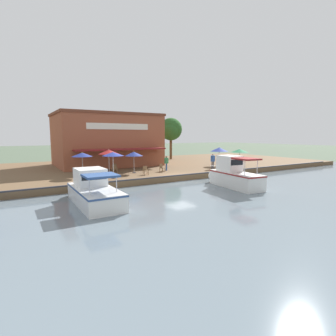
{
  "coord_description": "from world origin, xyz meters",
  "views": [
    {
      "loc": [
        20.68,
        -14.03,
        4.45
      ],
      "look_at": [
        -1.0,
        -0.82,
        1.3
      ],
      "focal_mm": 28.0,
      "sensor_mm": 36.0,
      "label": 1
    }
  ],
  "objects_px": {
    "patio_umbrella_back_row": "(113,154)",
    "motorboat_far_downstream": "(231,175)",
    "person_mid_patio": "(166,161)",
    "cafe_chair_under_first_umbrella": "(145,170)",
    "patio_umbrella_mid_patio_left": "(240,151)",
    "patio_umbrella_near_quay_edge": "(219,149)",
    "cafe_chair_far_corner_seat": "(115,167)",
    "waterfront_restaurant": "(106,140)",
    "motorboat_nearest_quay": "(92,191)",
    "cafe_chair_facing_river": "(114,169)",
    "patio_umbrella_by_entrance": "(82,155)",
    "cafe_chair_beside_entrance": "(162,167)",
    "patio_umbrella_far_corner": "(134,154)",
    "cafe_chair_mid_patio": "(225,160)",
    "person_near_entrance": "(232,161)",
    "person_at_quay_edge": "(213,159)",
    "patio_umbrella_mid_patio_right": "(109,152)",
    "tree_upstream_bank": "(171,130)"
  },
  "relations": [
    {
      "from": "cafe_chair_beside_entrance",
      "to": "cafe_chair_under_first_umbrella",
      "type": "height_order",
      "value": "same"
    },
    {
      "from": "patio_umbrella_far_corner",
      "to": "patio_umbrella_by_entrance",
      "type": "distance_m",
      "value": 5.17
    },
    {
      "from": "cafe_chair_beside_entrance",
      "to": "person_mid_patio",
      "type": "height_order",
      "value": "person_mid_patio"
    },
    {
      "from": "patio_umbrella_mid_patio_left",
      "to": "patio_umbrella_by_entrance",
      "type": "xyz_separation_m",
      "value": [
        -1.96,
        -18.62,
        0.09
      ]
    },
    {
      "from": "cafe_chair_facing_river",
      "to": "person_mid_patio",
      "type": "distance_m",
      "value": 5.77
    },
    {
      "from": "waterfront_restaurant",
      "to": "patio_umbrella_mid_patio_left",
      "type": "height_order",
      "value": "waterfront_restaurant"
    },
    {
      "from": "tree_upstream_bank",
      "to": "patio_umbrella_back_row",
      "type": "bearing_deg",
      "value": -46.91
    },
    {
      "from": "cafe_chair_facing_river",
      "to": "patio_umbrella_back_row",
      "type": "bearing_deg",
      "value": -21.51
    },
    {
      "from": "person_near_entrance",
      "to": "person_mid_patio",
      "type": "bearing_deg",
      "value": -115.51
    },
    {
      "from": "cafe_chair_facing_river",
      "to": "cafe_chair_beside_entrance",
      "type": "distance_m",
      "value": 4.97
    },
    {
      "from": "person_mid_patio",
      "to": "cafe_chair_under_first_umbrella",
      "type": "bearing_deg",
      "value": -63.76
    },
    {
      "from": "cafe_chair_far_corner_seat",
      "to": "patio_umbrella_near_quay_edge",
      "type": "bearing_deg",
      "value": 83.9
    },
    {
      "from": "patio_umbrella_far_corner",
      "to": "patio_umbrella_mid_patio_right",
      "type": "bearing_deg",
      "value": -103.33
    },
    {
      "from": "person_at_quay_edge",
      "to": "person_mid_patio",
      "type": "relative_size",
      "value": 1.1
    },
    {
      "from": "cafe_chair_mid_patio",
      "to": "cafe_chair_under_first_umbrella",
      "type": "height_order",
      "value": "same"
    },
    {
      "from": "cafe_chair_mid_patio",
      "to": "waterfront_restaurant",
      "type": "bearing_deg",
      "value": -114.48
    },
    {
      "from": "cafe_chair_under_first_umbrella",
      "to": "person_at_quay_edge",
      "type": "relative_size",
      "value": 0.47
    },
    {
      "from": "patio_umbrella_far_corner",
      "to": "cafe_chair_mid_patio",
      "type": "xyz_separation_m",
      "value": [
        -2.11,
        14.8,
        -1.5
      ]
    },
    {
      "from": "person_near_entrance",
      "to": "person_mid_patio",
      "type": "xyz_separation_m",
      "value": [
        -3.23,
        -6.77,
        0.01
      ]
    },
    {
      "from": "waterfront_restaurant",
      "to": "patio_umbrella_far_corner",
      "type": "relative_size",
      "value": 5.65
    },
    {
      "from": "cafe_chair_beside_entrance",
      "to": "cafe_chair_under_first_umbrella",
      "type": "bearing_deg",
      "value": -67.61
    },
    {
      "from": "cafe_chair_facing_river",
      "to": "motorboat_far_downstream",
      "type": "height_order",
      "value": "motorboat_far_downstream"
    },
    {
      "from": "waterfront_restaurant",
      "to": "patio_umbrella_by_entrance",
      "type": "distance_m",
      "value": 10.15
    },
    {
      "from": "patio_umbrella_mid_patio_right",
      "to": "patio_umbrella_near_quay_edge",
      "type": "height_order",
      "value": "patio_umbrella_mid_patio_right"
    },
    {
      "from": "patio_umbrella_mid_patio_right",
      "to": "cafe_chair_beside_entrance",
      "type": "height_order",
      "value": "patio_umbrella_mid_patio_right"
    },
    {
      "from": "patio_umbrella_mid_patio_left",
      "to": "motorboat_nearest_quay",
      "type": "xyz_separation_m",
      "value": [
        6.08,
        -19.97,
        -1.73
      ]
    },
    {
      "from": "cafe_chair_mid_patio",
      "to": "patio_umbrella_back_row",
      "type": "bearing_deg",
      "value": -76.29
    },
    {
      "from": "cafe_chair_mid_patio",
      "to": "person_mid_patio",
      "type": "bearing_deg",
      "value": -78.45
    },
    {
      "from": "patio_umbrella_mid_patio_left",
      "to": "person_near_entrance",
      "type": "relative_size",
      "value": 1.38
    },
    {
      "from": "patio_umbrella_back_row",
      "to": "person_at_quay_edge",
      "type": "distance_m",
      "value": 12.24
    },
    {
      "from": "patio_umbrella_mid_patio_left",
      "to": "person_near_entrance",
      "type": "height_order",
      "value": "patio_umbrella_mid_patio_left"
    },
    {
      "from": "patio_umbrella_mid_patio_left",
      "to": "tree_upstream_bank",
      "type": "relative_size",
      "value": 0.33
    },
    {
      "from": "person_at_quay_edge",
      "to": "motorboat_far_downstream",
      "type": "distance_m",
      "value": 7.78
    },
    {
      "from": "patio_umbrella_mid_patio_left",
      "to": "patio_umbrella_near_quay_edge",
      "type": "bearing_deg",
      "value": -145.56
    },
    {
      "from": "patio_umbrella_mid_patio_right",
      "to": "cafe_chair_beside_entrance",
      "type": "bearing_deg",
      "value": 75.41
    },
    {
      "from": "patio_umbrella_mid_patio_left",
      "to": "motorboat_nearest_quay",
      "type": "relative_size",
      "value": 0.33
    },
    {
      "from": "patio_umbrella_back_row",
      "to": "motorboat_far_downstream",
      "type": "distance_m",
      "value": 10.63
    },
    {
      "from": "cafe_chair_under_first_umbrella",
      "to": "person_near_entrance",
      "type": "distance_m",
      "value": 10.33
    },
    {
      "from": "waterfront_restaurant",
      "to": "patio_umbrella_far_corner",
      "type": "bearing_deg",
      "value": -0.32
    },
    {
      "from": "waterfront_restaurant",
      "to": "motorboat_nearest_quay",
      "type": "bearing_deg",
      "value": -21.47
    },
    {
      "from": "patio_umbrella_near_quay_edge",
      "to": "patio_umbrella_mid_patio_left",
      "type": "xyz_separation_m",
      "value": [
        2.11,
        1.45,
        -0.1
      ]
    },
    {
      "from": "cafe_chair_under_first_umbrella",
      "to": "person_mid_patio",
      "type": "height_order",
      "value": "person_mid_patio"
    },
    {
      "from": "cafe_chair_facing_river",
      "to": "motorboat_nearest_quay",
      "type": "bearing_deg",
      "value": -28.41
    },
    {
      "from": "person_mid_patio",
      "to": "motorboat_far_downstream",
      "type": "bearing_deg",
      "value": 10.34
    },
    {
      "from": "cafe_chair_mid_patio",
      "to": "person_at_quay_edge",
      "type": "height_order",
      "value": "person_at_quay_edge"
    },
    {
      "from": "patio_umbrella_mid_patio_right",
      "to": "cafe_chair_facing_river",
      "type": "height_order",
      "value": "patio_umbrella_mid_patio_right"
    },
    {
      "from": "patio_umbrella_mid_patio_left",
      "to": "motorboat_far_downstream",
      "type": "relative_size",
      "value": 0.36
    },
    {
      "from": "cafe_chair_mid_patio",
      "to": "person_at_quay_edge",
      "type": "relative_size",
      "value": 0.47
    },
    {
      "from": "cafe_chair_under_first_umbrella",
      "to": "person_mid_patio",
      "type": "distance_m",
      "value": 3.86
    },
    {
      "from": "waterfront_restaurant",
      "to": "patio_umbrella_far_corner",
      "type": "xyz_separation_m",
      "value": [
        8.83,
        -0.05,
        -1.33
      ]
    }
  ]
}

